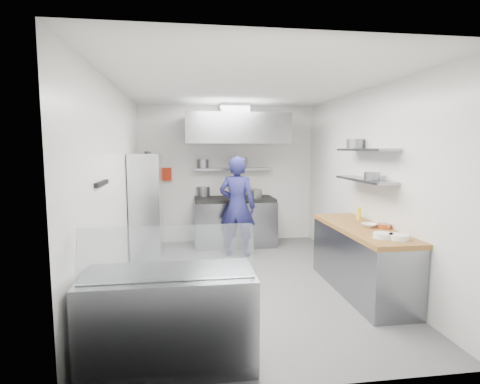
{
  "coord_description": "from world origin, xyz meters",
  "views": [
    {
      "loc": [
        -0.82,
        -5.24,
        1.94
      ],
      "look_at": [
        0.0,
        0.6,
        1.25
      ],
      "focal_mm": 28.0,
      "sensor_mm": 36.0,
      "label": 1
    }
  ],
  "objects": [
    {
      "name": "floor",
      "position": [
        0.0,
        0.0,
        0.0
      ],
      "size": [
        5.0,
        5.0,
        0.0
      ],
      "primitive_type": "plane",
      "color": "#4B4B4D",
      "rests_on": "ground"
    },
    {
      "name": "ceiling",
      "position": [
        0.0,
        0.0,
        2.8
      ],
      "size": [
        5.0,
        5.0,
        0.0
      ],
      "primitive_type": "plane",
      "rotation": [
        3.14,
        0.0,
        0.0
      ],
      "color": "silver",
      "rests_on": "wall_back"
    },
    {
      "name": "wall_back",
      "position": [
        0.0,
        2.5,
        1.4
      ],
      "size": [
        3.6,
        2.8,
        0.02
      ],
      "primitive_type": "cube",
      "rotation": [
        1.57,
        0.0,
        0.0
      ],
      "color": "white",
      "rests_on": "floor"
    },
    {
      "name": "wall_front",
      "position": [
        0.0,
        -2.5,
        1.4
      ],
      "size": [
        3.6,
        2.8,
        0.02
      ],
      "primitive_type": "cube",
      "rotation": [
        -1.57,
        0.0,
        0.0
      ],
      "color": "white",
      "rests_on": "floor"
    },
    {
      "name": "wall_left",
      "position": [
        -1.8,
        0.0,
        1.4
      ],
      "size": [
        2.8,
        5.0,
        0.02
      ],
      "primitive_type": "cube",
      "rotation": [
        1.57,
        0.0,
        1.57
      ],
      "color": "white",
      "rests_on": "floor"
    },
    {
      "name": "wall_right",
      "position": [
        1.8,
        0.0,
        1.4
      ],
      "size": [
        2.8,
        5.0,
        0.02
      ],
      "primitive_type": "cube",
      "rotation": [
        1.57,
        0.0,
        -1.57
      ],
      "color": "white",
      "rests_on": "floor"
    },
    {
      "name": "gas_range",
      "position": [
        0.1,
        2.1,
        0.45
      ],
      "size": [
        1.6,
        0.8,
        0.9
      ],
      "primitive_type": "cube",
      "color": "gray",
      "rests_on": "floor"
    },
    {
      "name": "cooktop",
      "position": [
        0.1,
        2.1,
        0.93
      ],
      "size": [
        1.57,
        0.78,
        0.06
      ],
      "primitive_type": "cube",
      "color": "black",
      "rests_on": "gas_range"
    },
    {
      "name": "stock_pot_left",
      "position": [
        -0.5,
        2.44,
        1.06
      ],
      "size": [
        0.27,
        0.27,
        0.2
      ],
      "primitive_type": "cylinder",
      "color": "slate",
      "rests_on": "cooktop"
    },
    {
      "name": "stock_pot_mid",
      "position": [
        0.21,
        2.45,
        1.08
      ],
      "size": [
        0.37,
        0.37,
        0.24
      ],
      "primitive_type": "cylinder",
      "color": "slate",
      "rests_on": "cooktop"
    },
    {
      "name": "stock_pot_right",
      "position": [
        0.5,
        2.06,
        1.04
      ],
      "size": [
        0.29,
        0.29,
        0.16
      ],
      "primitive_type": "cylinder",
      "color": "slate",
      "rests_on": "cooktop"
    },
    {
      "name": "over_range_shelf",
      "position": [
        0.1,
        2.34,
        1.52
      ],
      "size": [
        1.6,
        0.3,
        0.04
      ],
      "primitive_type": "cube",
      "color": "gray",
      "rests_on": "wall_back"
    },
    {
      "name": "shelf_pot_a",
      "position": [
        -0.51,
        2.41,
        1.63
      ],
      "size": [
        0.24,
        0.24,
        0.18
      ],
      "primitive_type": "cylinder",
      "color": "slate",
      "rests_on": "over_range_shelf"
    },
    {
      "name": "shelf_pot_b",
      "position": [
        0.24,
        2.19,
        1.65
      ],
      "size": [
        0.27,
        0.27,
        0.22
      ],
      "primitive_type": "cylinder",
      "color": "slate",
      "rests_on": "over_range_shelf"
    },
    {
      "name": "extractor_hood",
      "position": [
        0.1,
        1.93,
        2.3
      ],
      "size": [
        1.9,
        1.15,
        0.55
      ],
      "primitive_type": "cube",
      "color": "gray",
      "rests_on": "wall_back"
    },
    {
      "name": "hood_duct",
      "position": [
        0.1,
        2.15,
        2.68
      ],
      "size": [
        0.55,
        0.55,
        0.24
      ],
      "primitive_type": "cube",
      "color": "slate",
      "rests_on": "extractor_hood"
    },
    {
      "name": "red_firebox",
      "position": [
        -1.25,
        2.44,
        1.42
      ],
      "size": [
        0.22,
        0.1,
        0.26
      ],
      "primitive_type": "cube",
      "color": "#A6230D",
      "rests_on": "wall_back"
    },
    {
      "name": "chef",
      "position": [
        0.05,
        1.34,
        0.9
      ],
      "size": [
        0.77,
        0.64,
        1.8
      ],
      "primitive_type": "imported",
      "rotation": [
        0.0,
        0.0,
        2.78
      ],
      "color": "#1A1A4E",
      "rests_on": "floor"
    },
    {
      "name": "wire_rack",
      "position": [
        -1.53,
        1.35,
        0.93
      ],
      "size": [
        0.5,
        0.9,
        1.85
      ],
      "primitive_type": "cube",
      "color": "silver",
      "rests_on": "floor"
    },
    {
      "name": "rack_bin_a",
      "position": [
        -1.53,
        1.02,
        0.8
      ],
      "size": [
        0.15,
        0.19,
        0.17
      ],
      "primitive_type": "cube",
      "color": "white",
      "rests_on": "wire_rack"
    },
    {
      "name": "rack_bin_b",
      "position": [
        -1.53,
        1.5,
        1.3
      ],
      "size": [
        0.14,
        0.18,
        0.16
      ],
      "primitive_type": "cube",
      "color": "yellow",
      "rests_on": "wire_rack"
    },
    {
      "name": "rack_jar",
      "position": [
        -1.48,
        1.25,
        1.8
      ],
      "size": [
        0.11,
        0.11,
        0.18
      ],
      "primitive_type": "cylinder",
      "color": "black",
      "rests_on": "wire_rack"
    },
    {
      "name": "knife_strip",
      "position": [
        -1.78,
        -0.9,
        1.55
      ],
      "size": [
        0.04,
        0.55,
        0.05
      ],
      "primitive_type": "cube",
      "color": "black",
      "rests_on": "wall_left"
    },
    {
      "name": "prep_counter_base",
      "position": [
        1.48,
        -0.6,
        0.42
      ],
      "size": [
        0.62,
        2.0,
        0.84
      ],
      "primitive_type": "cube",
      "color": "gray",
      "rests_on": "floor"
    },
    {
      "name": "prep_counter_top",
      "position": [
        1.48,
        -0.6,
        0.87
      ],
      "size": [
        0.65,
        2.04,
        0.06
      ],
      "primitive_type": "cube",
      "color": "brown",
      "rests_on": "prep_counter_base"
    },
    {
      "name": "plate_stack_a",
      "position": [
        1.42,
        -1.25,
        0.93
      ],
      "size": [
        0.23,
        0.23,
        0.06
      ],
      "primitive_type": "cylinder",
      "color": "white",
      "rests_on": "prep_counter_top"
    },
    {
      "name": "plate_stack_b",
      "position": [
        1.56,
        -1.35,
        0.93
      ],
      "size": [
        0.22,
        0.22,
        0.06
      ],
      "primitive_type": "cylinder",
      "color": "white",
      "rests_on": "prep_counter_top"
    },
    {
      "name": "copper_pan",
      "position": [
        1.7,
        -0.76,
        0.93
      ],
      "size": [
        0.18,
        0.18,
        0.06
      ],
      "primitive_type": "cylinder",
      "color": "#CF653A",
      "rests_on": "prep_counter_top"
    },
    {
      "name": "squeeze_bottle",
      "position": [
        1.66,
        -0.12,
        0.99
      ],
      "size": [
        0.06,
        0.06,
        0.18
      ],
      "primitive_type": "cylinder",
      "color": "yellow",
      "rests_on": "prep_counter_top"
    },
    {
      "name": "mixing_bowl",
      "position": [
        1.56,
        -0.65,
        0.92
      ],
      "size": [
        0.25,
        0.25,
        0.05
      ],
      "primitive_type": "imported",
      "rotation": [
        0.0,
        0.0,
        0.29
      ],
      "color": "white",
      "rests_on": "prep_counter_top"
    },
    {
      "name": "wall_shelf_lower",
      "position": [
        1.64,
        -0.3,
        1.5
      ],
      "size": [
        0.3,
        1.3,
        0.04
      ],
      "primitive_type": "cube",
      "color": "gray",
      "rests_on": "wall_right"
    },
    {
      "name": "wall_shelf_upper",
      "position": [
        1.64,
        -0.3,
        1.92
      ],
      "size": [
        0.3,
        1.3,
        0.04
      ],
      "primitive_type": "cube",
      "color": "gray",
      "rests_on": "wall_right"
    },
    {
      "name": "shelf_pot_c",
      "position": [
        1.63,
        -0.53,
        1.57
      ],
      "size": [
        0.21,
        0.21,
        0.1
      ],
      "primitive_type": "cylinder",
      "color": "slate",
      "rests_on": "wall_shelf_lower"
    },
    {
      "name": "shelf_pot_d",
      "position": [
        1.67,
        0.11,
        2.01
      ],
      "size": [
        0.25,
        0.25,
        0.14
      ],
      "primitive_type": "cylinder",
      "color": "slate",
      "rests_on": "wall_shelf_upper"
    },
    {
      "name": "display_case",
      "position": [
        -1.0,
        -2.0,
        0.42
      ],
      "size": [
        1.5,
        0.7,
        0.85
      ],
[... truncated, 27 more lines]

